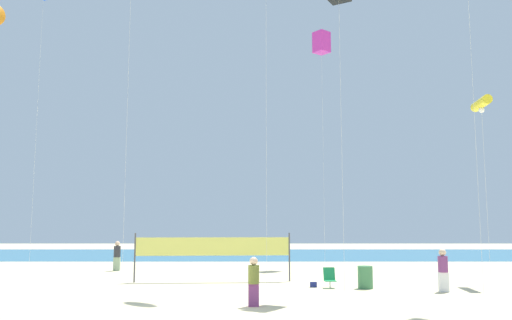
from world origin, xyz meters
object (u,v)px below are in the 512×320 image
(folding_beach_chair, at_px, (329,277))
(trash_barrel, at_px, (365,277))
(kite_yellow_tube, at_px, (481,104))
(beachgoer_charcoal_shirt, at_px, (117,255))
(beachgoer_olive_shirt, at_px, (253,280))
(volleyball_net, at_px, (213,248))
(beach_handbag, at_px, (313,285))
(beachgoer_plum_shirt, at_px, (443,269))
(kite_magenta_box, at_px, (321,43))

(folding_beach_chair, height_order, trash_barrel, trash_barrel)
(folding_beach_chair, distance_m, kite_yellow_tube, 11.96)
(kite_yellow_tube, bearing_deg, beachgoer_charcoal_shirt, 161.96)
(beachgoer_olive_shirt, height_order, beachgoer_charcoal_shirt, beachgoer_charcoal_shirt)
(beachgoer_olive_shirt, relative_size, volleyball_net, 0.22)
(beachgoer_olive_shirt, relative_size, beachgoer_charcoal_shirt, 0.94)
(beachgoer_olive_shirt, distance_m, beach_handbag, 6.21)
(beachgoer_plum_shirt, bearing_deg, beachgoer_olive_shirt, -18.10)
(trash_barrel, distance_m, beach_handbag, 2.33)
(beachgoer_charcoal_shirt, relative_size, trash_barrel, 1.83)
(folding_beach_chair, relative_size, kite_magenta_box, 0.05)
(beachgoer_plum_shirt, relative_size, kite_yellow_tube, 0.19)
(beachgoer_charcoal_shirt, relative_size, volleyball_net, 0.23)
(beachgoer_olive_shirt, relative_size, folding_beach_chair, 1.91)
(beachgoer_olive_shirt, relative_size, trash_barrel, 1.72)
(trash_barrel, relative_size, beach_handbag, 3.30)
(beachgoer_olive_shirt, relative_size, beach_handbag, 5.66)
(beachgoer_plum_shirt, bearing_deg, kite_magenta_box, -122.35)
(trash_barrel, bearing_deg, beachgoer_olive_shirt, -134.17)
(beachgoer_charcoal_shirt, relative_size, folding_beach_chair, 2.03)
(kite_magenta_box, bearing_deg, volleyball_net, -122.96)
(kite_yellow_tube, bearing_deg, trash_barrel, -159.84)
(beachgoer_plum_shirt, distance_m, kite_yellow_tube, 9.45)
(kite_magenta_box, bearing_deg, folding_beach_chair, -96.57)
(beachgoer_charcoal_shirt, height_order, folding_beach_chair, beachgoer_charcoal_shirt)
(beachgoer_olive_shirt, bearing_deg, kite_yellow_tube, 126.83)
(beachgoer_plum_shirt, xyz_separation_m, kite_yellow_tube, (3.58, 3.60, 7.96))
(beachgoer_charcoal_shirt, bearing_deg, beach_handbag, 105.64)
(volleyball_net, xyz_separation_m, kite_magenta_box, (6.98, 10.76, 14.50))
(volleyball_net, height_order, kite_yellow_tube, kite_yellow_tube)
(trash_barrel, bearing_deg, beachgoer_plum_shirt, -20.76)
(beachgoer_plum_shirt, height_order, beachgoer_olive_shirt, beachgoer_plum_shirt)
(beachgoer_charcoal_shirt, height_order, trash_barrel, beachgoer_charcoal_shirt)
(folding_beach_chair, xyz_separation_m, kite_magenta_box, (1.52, 13.20, 15.66))
(beach_handbag, height_order, kite_yellow_tube, kite_yellow_tube)
(beachgoer_olive_shirt, height_order, kite_yellow_tube, kite_yellow_tube)
(volleyball_net, height_order, kite_magenta_box, kite_magenta_box)
(folding_beach_chair, relative_size, kite_yellow_tube, 0.10)
(beachgoer_plum_shirt, distance_m, beachgoer_charcoal_shirt, 19.33)
(beachgoer_plum_shirt, height_order, folding_beach_chair, beachgoer_plum_shirt)
(beachgoer_plum_shirt, relative_size, folding_beach_chair, 2.02)
(beachgoer_plum_shirt, height_order, trash_barrel, beachgoer_plum_shirt)
(folding_beach_chair, bearing_deg, beachgoer_charcoal_shirt, 100.79)
(beach_handbag, bearing_deg, kite_magenta_box, 80.27)
(kite_magenta_box, bearing_deg, beach_handbag, -99.73)
(folding_beach_chair, relative_size, beach_handbag, 2.97)
(folding_beach_chair, xyz_separation_m, trash_barrel, (1.54, -0.31, 0.03))
(folding_beach_chair, xyz_separation_m, kite_yellow_tube, (8.18, 2.13, 8.46))
(beachgoer_plum_shirt, bearing_deg, folding_beach_chair, -61.93)
(kite_yellow_tube, bearing_deg, kite_magenta_box, 121.05)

